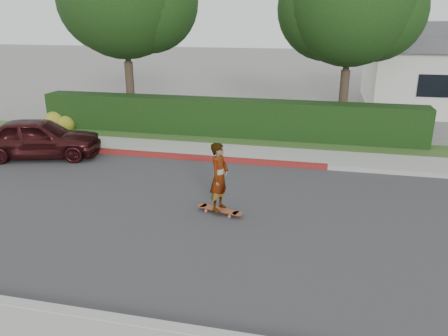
{
  "coord_description": "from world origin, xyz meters",
  "views": [
    {
      "loc": [
        0.7,
        -9.14,
        4.49
      ],
      "look_at": [
        -1.54,
        0.68,
        1.0
      ],
      "focal_mm": 35.0,
      "sensor_mm": 36.0,
      "label": 1
    }
  ],
  "objects": [
    {
      "name": "car_maroon",
      "position": [
        -8.46,
        3.22,
        0.68
      ],
      "size": [
        4.25,
        2.62,
        1.35
      ],
      "primitive_type": "imported",
      "rotation": [
        0.0,
        0.0,
        1.85
      ],
      "color": "#341012",
      "rests_on": "ground"
    },
    {
      "name": "curb_far",
      "position": [
        0.0,
        4.1,
        0.07
      ],
      "size": [
        60.0,
        0.2,
        0.15
      ],
      "primitive_type": "cube",
      "color": "#9E9E99",
      "rests_on": "ground"
    },
    {
      "name": "road",
      "position": [
        0.0,
        0.0,
        0.01
      ],
      "size": [
        60.0,
        8.0,
        0.01
      ],
      "primitive_type": "cube",
      "color": "#2D2D30",
      "rests_on": "ground"
    },
    {
      "name": "flowering_shrub",
      "position": [
        -10.01,
        6.74,
        0.33
      ],
      "size": [
        1.4,
        1.0,
        0.9
      ],
      "color": "#2D4C19",
      "rests_on": "ground"
    },
    {
      "name": "hedge",
      "position": [
        -3.0,
        7.2,
        0.75
      ],
      "size": [
        15.0,
        1.0,
        1.5
      ],
      "primitive_type": "cube",
      "color": "black",
      "rests_on": "ground"
    },
    {
      "name": "sidewalk_far",
      "position": [
        0.0,
        5.0,
        0.06
      ],
      "size": [
        60.0,
        1.6,
        0.12
      ],
      "primitive_type": "cube",
      "color": "gray",
      "rests_on": "ground"
    },
    {
      "name": "tree_center",
      "position": [
        1.49,
        9.19,
        4.9
      ],
      "size": [
        5.66,
        4.84,
        7.44
      ],
      "color": "#33261C",
      "rests_on": "ground"
    },
    {
      "name": "ground",
      "position": [
        0.0,
        0.0,
        0.0
      ],
      "size": [
        120.0,
        120.0,
        0.0
      ],
      "primitive_type": "plane",
      "color": "slate",
      "rests_on": "ground"
    },
    {
      "name": "skateboarder",
      "position": [
        -1.54,
        0.18,
        0.95
      ],
      "size": [
        0.51,
        0.67,
        1.65
      ],
      "primitive_type": "imported",
      "rotation": [
        0.0,
        0.0,
        1.36
      ],
      "color": "white",
      "rests_on": "skateboard"
    },
    {
      "name": "skateboard",
      "position": [
        -1.54,
        0.18,
        0.11
      ],
      "size": [
        1.23,
        0.56,
        0.11
      ],
      "rotation": [
        0.0,
        0.0,
        -0.28
      ],
      "color": "#D5633A",
      "rests_on": "ground"
    },
    {
      "name": "curb_red_section",
      "position": [
        -5.0,
        4.1,
        0.08
      ],
      "size": [
        12.0,
        0.21,
        0.15
      ],
      "primitive_type": "cube",
      "color": "maroon",
      "rests_on": "ground"
    },
    {
      "name": "planting_strip",
      "position": [
        0.0,
        6.6,
        0.05
      ],
      "size": [
        60.0,
        1.6,
        0.1
      ],
      "primitive_type": "cube",
      "color": "#2D4C1E",
      "rests_on": "ground"
    }
  ]
}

